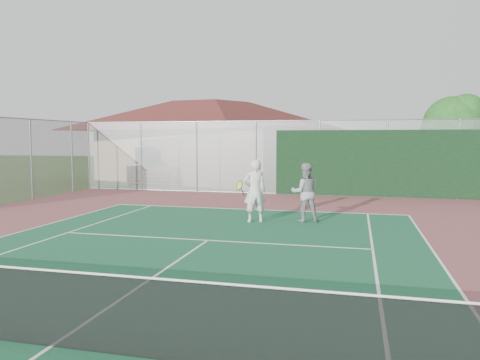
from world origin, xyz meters
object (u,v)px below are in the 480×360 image
object	(u,v)px
player_white_front	(255,191)
player_grey_back	(305,193)
tree	(454,128)
bleachers	(158,175)
clubhouse	(211,133)

from	to	relation	value
player_white_front	player_grey_back	distance (m)	1.60
tree	player_white_front	xyz separation A→B (m)	(-7.89, -11.49, -2.23)
player_white_front	tree	bearing A→B (deg)	-148.06
bleachers	tree	world-z (taller)	tree
clubhouse	player_white_front	world-z (taller)	clubhouse
clubhouse	bleachers	xyz separation A→B (m)	(-1.96, -4.05, -2.47)
clubhouse	player_white_front	size ratio (longest dim) A/B	8.19
bleachers	player_white_front	world-z (taller)	player_white_front
clubhouse	tree	bearing A→B (deg)	6.22
player_white_front	player_grey_back	world-z (taller)	player_white_front
tree	bleachers	bearing A→B (deg)	-176.79
bleachers	player_white_front	size ratio (longest dim) A/B	1.60
player_grey_back	bleachers	bearing A→B (deg)	-62.05
player_white_front	bleachers	bearing A→B (deg)	-76.53
player_white_front	player_grey_back	size ratio (longest dim) A/B	1.06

